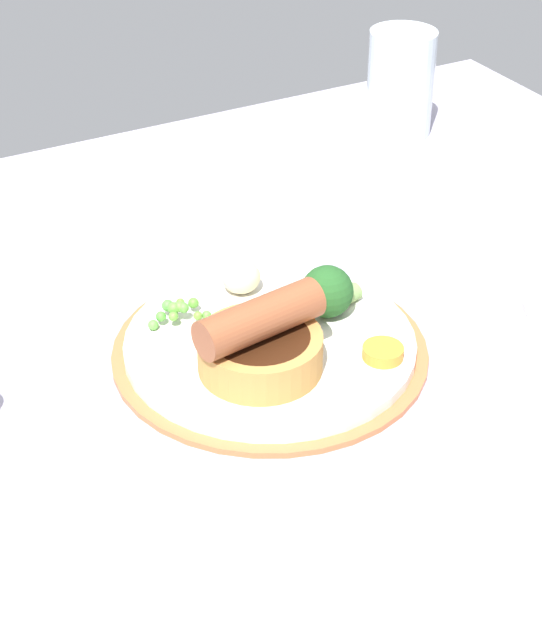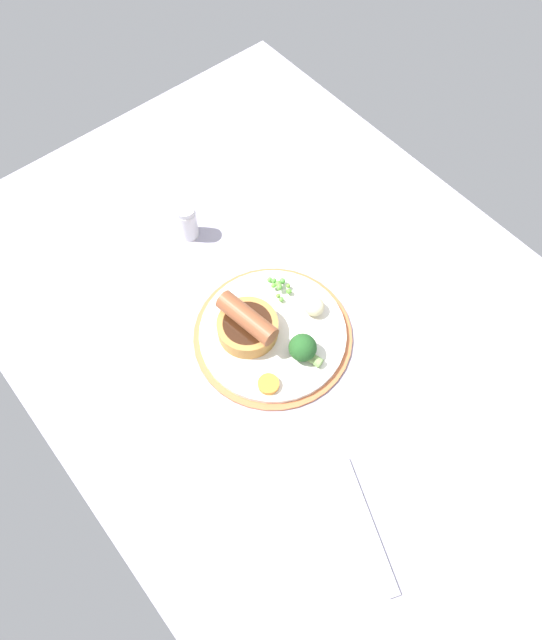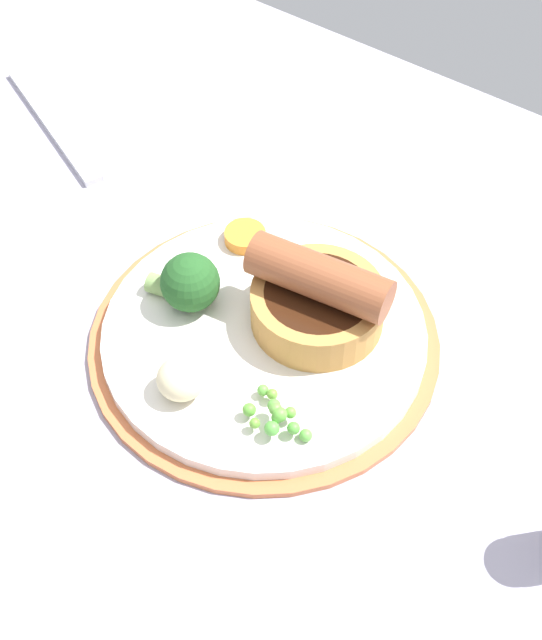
% 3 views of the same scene
% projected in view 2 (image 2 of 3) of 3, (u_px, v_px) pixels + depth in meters
% --- Properties ---
extents(dining_table, '(1.10, 0.80, 0.03)m').
position_uv_depth(dining_table, '(287.00, 317.00, 0.92)').
color(dining_table, '#9E99AD').
rests_on(dining_table, ground).
extents(dinner_plate, '(0.25, 0.25, 0.01)m').
position_uv_depth(dinner_plate, '(273.00, 334.00, 0.88)').
color(dinner_plate, '#CC6B3D').
rests_on(dinner_plate, dining_table).
extents(sausage_pudding, '(0.10, 0.09, 0.06)m').
position_uv_depth(sausage_pudding, '(247.00, 325.00, 0.86)').
color(sausage_pudding, '#BC8442').
rests_on(sausage_pudding, dinner_plate).
extents(pea_pile, '(0.05, 0.03, 0.02)m').
position_uv_depth(pea_pile, '(279.00, 286.00, 0.91)').
color(pea_pile, '#58B94F').
rests_on(pea_pile, dinner_plate).
extents(broccoli_floret_near, '(0.06, 0.04, 0.04)m').
position_uv_depth(broccoli_floret_near, '(303.00, 348.00, 0.84)').
color(broccoli_floret_near, '#235623').
rests_on(broccoli_floret_near, dinner_plate).
extents(potato_chunk_1, '(0.04, 0.04, 0.03)m').
position_uv_depth(potato_chunk_1, '(314.00, 306.00, 0.88)').
color(potato_chunk_1, beige).
rests_on(potato_chunk_1, dinner_plate).
extents(carrot_slice_3, '(0.04, 0.04, 0.01)m').
position_uv_depth(carrot_slice_3, '(269.00, 384.00, 0.83)').
color(carrot_slice_3, orange).
rests_on(carrot_slice_3, dinner_plate).
extents(fork, '(0.17, 0.08, 0.01)m').
position_uv_depth(fork, '(367.00, 525.00, 0.75)').
color(fork, silver).
rests_on(fork, dining_table).
extents(salt_shaker, '(0.03, 0.03, 0.07)m').
position_uv_depth(salt_shaker, '(187.00, 222.00, 0.96)').
color(salt_shaker, silver).
rests_on(salt_shaker, dining_table).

